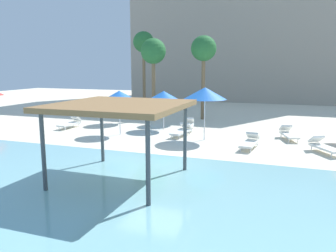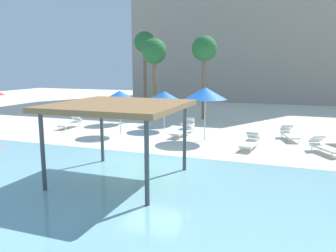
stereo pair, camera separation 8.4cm
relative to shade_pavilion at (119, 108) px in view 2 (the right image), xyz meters
The scene contains 16 objects.
ground_plane 3.38m from the shade_pavilion, 78.67° to the left, with size 80.00×80.00×0.00m, color beige.
lagoon_water 4.07m from the shade_pavilion, 82.24° to the right, with size 44.00×13.50×0.04m, color #7AB7C1.
shade_pavilion is the anchor object (origin of this frame).
beach_umbrella_blue_0 7.66m from the shade_pavilion, 81.02° to the left, with size 2.34×2.34×2.90m.
beach_umbrella_blue_1 8.33m from the shade_pavilion, 117.87° to the left, with size 1.93×1.93×2.62m.
beach_umbrella_blue_5 10.06m from the shade_pavilion, 101.68° to the left, with size 2.06×2.06×2.47m.
lounge_chair_0 10.04m from the shade_pavilion, 43.01° to the left, with size 1.50×1.93×0.74m.
lounge_chair_1 10.51m from the shade_pavilion, 92.61° to the left, with size 1.01×1.98×0.74m.
lounge_chair_2 7.82m from the shade_pavilion, 59.47° to the left, with size 0.83×1.96×0.74m.
lounge_chair_3 8.47m from the shade_pavilion, 91.98° to the left, with size 0.84×1.96×0.74m.
lounge_chair_4 11.09m from the shade_pavilion, 59.03° to the left, with size 1.14×1.99×0.74m.
lounge_chair_6 11.77m from the shade_pavilion, 134.13° to the left, with size 0.67×1.92×0.74m.
palm_tree_1 20.26m from the shade_pavilion, 111.23° to the left, with size 1.90×1.90×7.16m.
palm_tree_2 14.52m from the shade_pavilion, 107.38° to the left, with size 1.90×1.90×6.10m.
palm_tree_3 15.07m from the shade_pavilion, 92.69° to the left, with size 1.90×1.90×6.30m.
hotel_block_0 33.78m from the shade_pavilion, 92.41° to the left, with size 23.33×9.78×20.65m, color #9E9384.
Camera 2 is at (5.12, -12.45, 4.01)m, focal length 36.15 mm.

